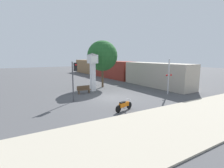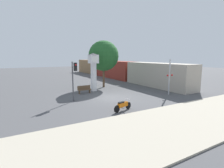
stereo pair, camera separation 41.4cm
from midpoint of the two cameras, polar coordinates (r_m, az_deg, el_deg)
ground_plane at (r=18.60m, az=0.88°, el=-4.47°), size 120.00×120.00×0.00m
sidewalk_strip at (r=12.52m, az=21.20°, el=-11.63°), size 36.00×6.00×0.10m
motorcycle at (r=14.17m, az=4.37°, el=-7.06°), size 1.92×0.69×0.87m
clock_tower at (r=21.95m, az=-5.54°, el=5.85°), size 1.26×1.26×4.73m
freight_train at (r=35.59m, az=1.37°, el=4.76°), size 2.80×35.55×3.40m
traffic_light at (r=17.13m, az=-11.59°, el=3.21°), size 0.50×0.35×3.85m
railroad_crossing_signal at (r=20.89m, az=18.80°, el=2.67°), size 0.90×0.82×4.05m
street_tree at (r=24.61m, az=-2.30°, el=9.15°), size 4.22×4.22×6.52m
bench at (r=20.86m, az=-8.47°, el=-1.71°), size 1.60×0.44×0.92m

